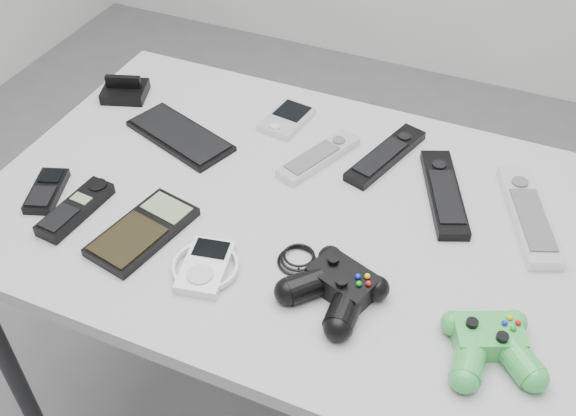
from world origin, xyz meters
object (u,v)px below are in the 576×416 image
at_px(desk, 302,236).
at_px(calculator, 143,231).
at_px(remote_silver_b, 529,214).
at_px(controller_green, 491,343).
at_px(mp3_player, 205,266).
at_px(pda_keyboard, 180,135).
at_px(remote_silver_a, 319,156).
at_px(remote_black_a, 386,155).
at_px(cordless_handset, 76,209).
at_px(pda, 286,119).
at_px(mobile_phone, 46,190).
at_px(controller_black, 337,285).
at_px(remote_black_b, 444,192).

xyz_separation_m(desk, calculator, (-0.22, -0.16, 0.07)).
relative_size(remote_silver_b, controller_green, 1.69).
xyz_separation_m(remote_silver_b, calculator, (-0.58, -0.29, -0.00)).
bearing_deg(mp3_player, pda_keyboard, 115.30).
bearing_deg(remote_silver_a, calculator, -100.82).
bearing_deg(remote_silver_b, controller_green, -113.73).
height_order(desk, remote_black_a, remote_black_a).
distance_m(remote_silver_b, mp3_player, 0.55).
bearing_deg(remote_black_a, cordless_handset, -124.09).
height_order(remote_silver_a, controller_green, controller_green).
height_order(remote_silver_a, mp3_player, same).
relative_size(pda, calculator, 0.61).
relative_size(mobile_phone, cordless_handset, 0.74).
relative_size(pda_keyboard, mobile_phone, 2.00).
bearing_deg(remote_silver_a, remote_silver_b, 20.91).
distance_m(cordless_handset, mp3_player, 0.27).
bearing_deg(controller_green, mobile_phone, 153.66).
distance_m(mp3_player, controller_green, 0.44).
bearing_deg(cordless_handset, controller_green, 4.62).
distance_m(cordless_handset, controller_green, 0.71).
height_order(pda, controller_black, controller_black).
relative_size(pda, mp3_player, 0.98).
relative_size(calculator, controller_black, 0.77).
distance_m(desk, mobile_phone, 0.46).
relative_size(desk, mp3_player, 9.70).
xyz_separation_m(remote_silver_b, cordless_handset, (-0.72, -0.30, -0.00)).
distance_m(pda, cordless_handset, 0.45).
bearing_deg(controller_black, pda, 142.45).
relative_size(pda_keyboard, calculator, 1.20).
height_order(cordless_handset, controller_black, controller_black).
distance_m(desk, pda, 0.27).
distance_m(desk, remote_silver_a, 0.16).
bearing_deg(pda, remote_silver_b, -3.20).
bearing_deg(desk, calculator, -143.32).
height_order(remote_black_a, calculator, remote_black_a).
relative_size(pda, controller_green, 0.79).
bearing_deg(pda_keyboard, pda, 57.20).
distance_m(pda, controller_black, 0.46).
relative_size(desk, remote_black_b, 4.96).
height_order(remote_silver_b, calculator, remote_silver_b).
bearing_deg(calculator, mobile_phone, -173.79).
bearing_deg(cordless_handset, desk, 30.21).
bearing_deg(remote_black_a, remote_silver_a, -137.91).
bearing_deg(controller_black, calculator, -159.75).
height_order(desk, remote_silver_a, remote_silver_a).
bearing_deg(controller_black, pda_keyboard, 168.32).
xyz_separation_m(desk, remote_black_a, (0.09, 0.19, 0.07)).
bearing_deg(pda_keyboard, remote_black_a, 33.33).
relative_size(remote_silver_b, mobile_phone, 2.17).
relative_size(desk, pda_keyboard, 4.98).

